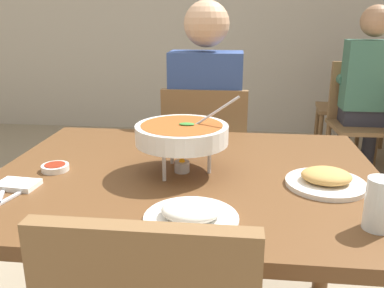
% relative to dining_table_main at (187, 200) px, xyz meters
% --- Properties ---
extents(dining_table_main, '(1.26, 1.00, 0.74)m').
position_rel_dining_table_main_xyz_m(dining_table_main, '(0.00, 0.00, 0.00)').
color(dining_table_main, brown).
rests_on(dining_table_main, ground_plane).
extents(chair_diner_main, '(0.44, 0.44, 0.90)m').
position_rel_dining_table_main_xyz_m(chair_diner_main, '(-0.00, 0.78, -0.13)').
color(chair_diner_main, brown).
rests_on(chair_diner_main, ground_plane).
extents(diner_main, '(0.40, 0.45, 1.31)m').
position_rel_dining_table_main_xyz_m(diner_main, '(0.00, 0.82, 0.10)').
color(diner_main, '#2D2D38').
rests_on(diner_main, ground_plane).
extents(curry_bowl, '(0.33, 0.30, 0.26)m').
position_rel_dining_table_main_xyz_m(curry_bowl, '(-0.02, -0.00, 0.23)').
color(curry_bowl, silver).
rests_on(curry_bowl, dining_table_main).
extents(rice_plate, '(0.24, 0.24, 0.06)m').
position_rel_dining_table_main_xyz_m(rice_plate, '(0.05, -0.34, 0.12)').
color(rice_plate, white).
rests_on(rice_plate, dining_table_main).
extents(appetizer_plate, '(0.24, 0.24, 0.06)m').
position_rel_dining_table_main_xyz_m(appetizer_plate, '(0.43, -0.07, 0.12)').
color(appetizer_plate, white).
rests_on(appetizer_plate, dining_table_main).
extents(sauce_dish, '(0.09, 0.09, 0.02)m').
position_rel_dining_table_main_xyz_m(sauce_dish, '(-0.44, -0.04, 0.11)').
color(sauce_dish, white).
rests_on(sauce_dish, dining_table_main).
extents(napkin_folded, '(0.13, 0.09, 0.02)m').
position_rel_dining_table_main_xyz_m(napkin_folded, '(-0.49, -0.18, 0.11)').
color(napkin_folded, white).
rests_on(napkin_folded, dining_table_main).
extents(fork_utensil, '(0.08, 0.16, 0.01)m').
position_rel_dining_table_main_xyz_m(fork_utensil, '(-0.51, -0.23, 0.10)').
color(fork_utensil, silver).
rests_on(fork_utensil, dining_table_main).
extents(spoon_utensil, '(0.05, 0.17, 0.01)m').
position_rel_dining_table_main_xyz_m(spoon_utensil, '(-0.46, -0.23, 0.10)').
color(spoon_utensil, silver).
rests_on(spoon_utensil, dining_table_main).
extents(drink_glass, '(0.07, 0.07, 0.13)m').
position_rel_dining_table_main_xyz_m(drink_glass, '(0.50, -0.32, 0.16)').
color(drink_glass, silver).
rests_on(drink_glass, dining_table_main).
extents(chair_bg_left, '(0.46, 0.46, 0.90)m').
position_rel_dining_table_main_xyz_m(chair_bg_left, '(1.09, 1.93, -0.13)').
color(chair_bg_left, brown).
rests_on(chair_bg_left, ground_plane).
extents(chair_bg_right, '(0.48, 0.48, 0.90)m').
position_rel_dining_table_main_xyz_m(chair_bg_right, '(1.19, 2.46, -0.13)').
color(chair_bg_right, brown).
rests_on(chair_bg_right, ground_plane).
extents(patron_bg_left, '(0.40, 0.45, 1.31)m').
position_rel_dining_table_main_xyz_m(patron_bg_left, '(1.11, 1.90, 0.10)').
color(patron_bg_left, '#2D2D38').
rests_on(patron_bg_left, ground_plane).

